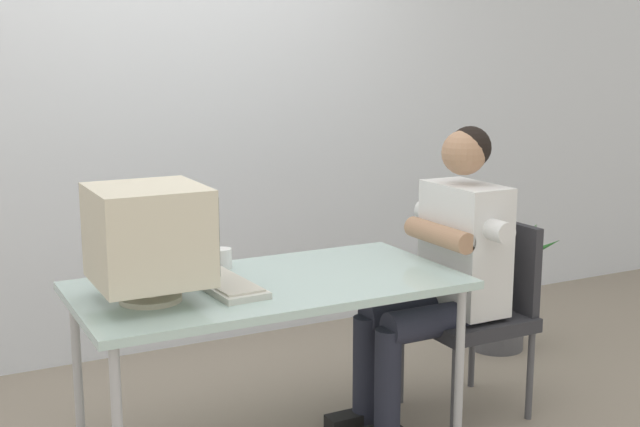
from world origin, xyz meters
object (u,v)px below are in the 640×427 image
Objects in this scene: office_chair at (478,305)px; desk_mug at (222,258)px; potted_plant at (498,290)px; keyboard at (223,283)px; desk at (269,293)px; person_seated at (443,265)px; crt_monitor at (149,235)px.

office_chair is 1.16m from desk_mug.
keyboard is at bearing -163.68° from potted_plant.
person_seated is (0.80, -0.04, 0.03)m from desk.
desk_mug is at bearing 38.78° from crt_monitor.
desk is at bearing -161.48° from potted_plant.
crt_monitor reaches higher than potted_plant.
desk is at bearing 176.85° from person_seated.
office_chair is 0.67× the size of person_seated.
keyboard is 0.28m from desk_mug.
office_chair is at bearing -16.29° from desk_mug.
keyboard reaches higher than desk.
desk is 3.59× the size of crt_monitor.
crt_monitor is at bearing -141.22° from desk_mug.
potted_plant is at bearing 18.52° from desk.
crt_monitor is (-0.48, -0.04, 0.29)m from desk.
office_chair is at bearing -0.20° from crt_monitor.
keyboard is at bearing 9.90° from crt_monitor.
desk is 1.97× the size of potted_plant.
potted_plant is (2.07, 0.57, -0.63)m from crt_monitor.
crt_monitor is 0.49× the size of office_chair.
potted_plant is at bearing 36.12° from person_seated.
desk_mug reaches higher than potted_plant.
crt_monitor is 1.55m from office_chair.
desk_mug is at bearing -171.24° from potted_plant.
keyboard is at bearing -110.48° from desk_mug.
desk_mug is at bearing 69.52° from keyboard.
potted_plant is (1.59, 0.53, -0.34)m from desk.
desk is at bearing -3.66° from keyboard.
desk is 17.27× the size of desk_mug.
potted_plant is 1.75m from desk_mug.
office_chair is 9.89× the size of desk_mug.
crt_monitor is 0.32× the size of person_seated.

